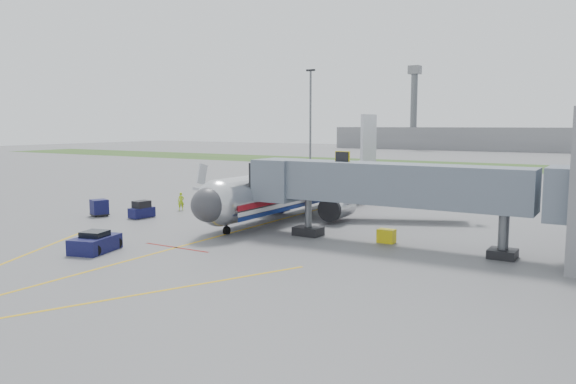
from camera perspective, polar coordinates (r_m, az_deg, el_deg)
The scene contains 16 objects.
ground at distance 44.93m, azimuth -7.81°, elevation -4.67°, with size 400.00×400.00×0.00m, color #565659.
grass_strip at distance 127.48m, azimuth 18.66°, elevation 2.48°, with size 300.00×25.00×0.01m, color #2D4C1E.
apron_markings at distance 39.61m, azimuth -14.62°, elevation -6.39°, with size 21.52×50.00×0.01m.
airliner at distance 57.00m, azimuth 1.86°, elevation 0.53°, with size 32.10×35.67×10.25m.
jet_bridge at distance 42.10m, azimuth 10.26°, elevation 0.67°, with size 25.30×4.00×6.90m.
light_mast_left at distance 119.10m, azimuth 2.29°, elevation 7.74°, with size 2.00×0.44×20.40m.
distant_terminal at distance 207.62m, azimuth 20.92°, elevation 5.05°, with size 120.00×14.00×8.00m, color slate.
control_tower at distance 210.50m, azimuth 12.68°, elevation 8.98°, with size 4.00×4.00×30.00m.
pushback_tug at distance 42.05m, azimuth -19.00°, elevation -4.92°, with size 3.00×3.98×1.48m.
baggage_tug at distance 55.87m, azimuth -14.64°, elevation -1.80°, with size 1.52×2.50×1.65m.
baggage_cart_a at distance 53.35m, azimuth -5.81°, elevation -1.89°, with size 1.67×1.67×1.67m.
baggage_cart_b at distance 58.09m, azimuth -18.62°, elevation -1.52°, with size 1.97×1.97×1.63m.
baggage_cart_c at distance 60.78m, azimuth -5.32°, elevation -0.71°, with size 1.76×1.76×1.88m.
belt_loader at distance 59.00m, azimuth -0.97°, elevation -1.28°, with size 3.11×4.84×2.31m.
ground_power_cart at distance 43.41m, azimuth 9.96°, elevation -4.43°, with size 1.30×0.86×1.04m.
ramp_worker at distance 59.79m, azimuth -10.81°, elevation -0.94°, with size 0.69×0.45×1.88m, color #A1CF18.
Camera 1 is at (27.89, -34.07, 8.93)m, focal length 35.00 mm.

